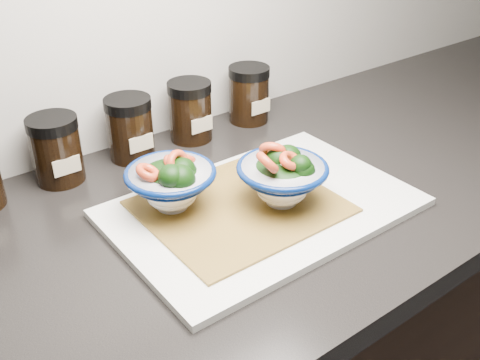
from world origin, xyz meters
TOP-DOWN VIEW (x-y plane):
  - countertop at (0.00, 1.45)m, footprint 3.50×0.60m
  - cutting_board at (0.10, 1.41)m, footprint 0.45×0.30m
  - bamboo_mat at (0.07, 1.43)m, footprint 0.28×0.24m
  - bowl_left at (-0.01, 1.48)m, footprint 0.14×0.14m
  - bowl_right at (0.13, 1.40)m, footprint 0.14×0.14m
  - spice_jar_b at (-0.11, 1.69)m, footprint 0.08×0.08m
  - spice_jar_c at (0.03, 1.69)m, footprint 0.08×0.08m
  - spice_jar_d at (0.15, 1.69)m, footprint 0.08×0.08m
  - spice_jar_e at (0.29, 1.69)m, footprint 0.08×0.08m

SIDE VIEW (x-z plane):
  - countertop at x=0.00m, z-range 0.86..0.90m
  - cutting_board at x=0.10m, z-range 0.90..0.91m
  - bamboo_mat at x=0.07m, z-range 0.91..0.92m
  - spice_jar_b at x=-0.11m, z-range 0.90..1.01m
  - spice_jar_c at x=0.03m, z-range 0.90..1.01m
  - spice_jar_d at x=0.15m, z-range 0.90..1.01m
  - spice_jar_e at x=0.29m, z-range 0.90..1.01m
  - bowl_left at x=-0.01m, z-range 0.91..1.01m
  - bowl_right at x=0.13m, z-range 0.91..1.01m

